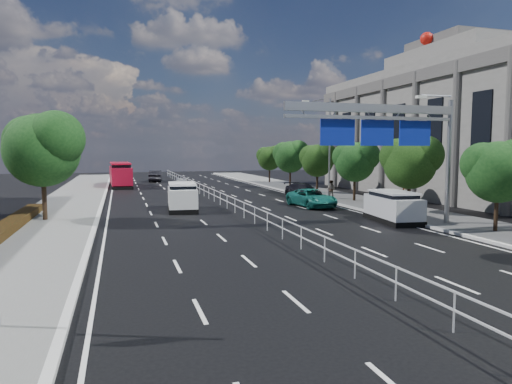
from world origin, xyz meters
name	(u,v)px	position (x,y,z in m)	size (l,w,h in m)	color
ground	(380,293)	(0.00, 0.00, 0.00)	(160.00, 160.00, 0.00)	black
kerb_near	(65,322)	(-9.00, 0.00, 0.07)	(0.25, 140.00, 0.15)	silver
median_fence	(222,199)	(0.00, 22.50, 0.53)	(0.05, 85.00, 1.02)	silver
overhead_gantry	(391,127)	(6.74, 10.05, 5.61)	(10.24, 0.38, 7.45)	gray
streetlight_far	(327,140)	(10.50, 26.00, 5.21)	(2.78, 2.40, 9.00)	gray
civic_hall	(479,129)	(23.72, 22.00, 6.27)	(14.40, 36.00, 14.35)	slate
near_tree_back	(43,146)	(-11.94, 17.97, 4.61)	(4.84, 4.51, 6.69)	black
far_tree_c	(499,168)	(11.24, 6.98, 3.43)	(3.52, 3.28, 4.94)	black
far_tree_d	(411,160)	(11.25, 14.48, 3.69)	(3.85, 3.59, 5.34)	black
far_tree_e	(356,160)	(11.25, 21.98, 3.56)	(3.63, 3.38, 5.13)	black
far_tree_f	(318,159)	(11.24, 29.48, 3.49)	(3.52, 3.28, 5.02)	black
far_tree_g	(291,155)	(11.25, 36.98, 3.75)	(3.96, 3.69, 5.45)	black
far_tree_h	(270,157)	(11.24, 44.48, 3.42)	(3.41, 3.18, 4.91)	black
white_minivan	(182,197)	(-3.30, 20.88, 0.98)	(2.36, 4.74, 1.99)	black
red_bus	(120,174)	(-7.50, 44.43, 1.49)	(2.68, 9.64, 2.85)	black
near_car_silver	(181,184)	(-1.18, 37.55, 0.72)	(1.69, 4.21, 1.43)	#97999D
near_car_dark	(155,176)	(-2.84, 52.15, 0.76)	(1.62, 4.64, 1.53)	black
silver_minivan	(393,207)	(8.30, 11.96, 0.92)	(2.40, 4.69, 1.87)	black
parked_car_teal	(312,198)	(6.50, 20.08, 0.68)	(2.27, 4.92, 1.37)	#156157
parked_car_dark	(303,191)	(8.30, 26.18, 0.67)	(1.87, 4.60, 1.34)	black
pedestrian_a	(406,192)	(13.40, 17.98, 1.13)	(0.72, 0.47, 1.98)	gray
pedestrian_b	(331,189)	(9.99, 23.93, 0.94)	(0.77, 0.60, 1.59)	gray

